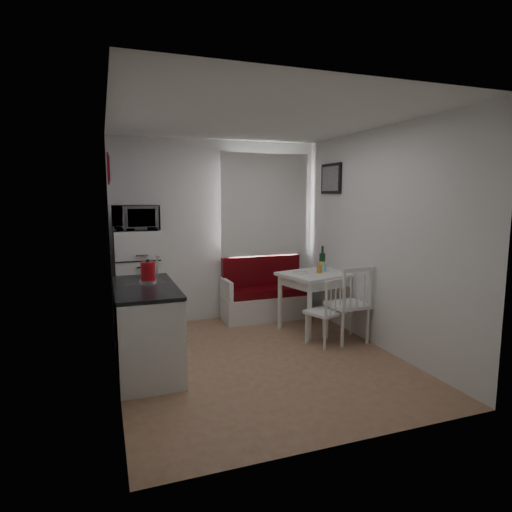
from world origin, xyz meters
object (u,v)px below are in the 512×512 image
(bench, at_px, (265,298))
(dining_table, at_px, (321,279))
(microwave, at_px, (135,218))
(fridge, at_px, (138,283))
(chair_right, at_px, (352,296))
(wine_bottle, at_px, (322,258))
(kitchen_counter, at_px, (146,327))
(chair_left, at_px, (328,305))
(kettle, at_px, (148,271))

(bench, xyz_separation_m, dining_table, (0.53, -0.72, 0.40))
(bench, height_order, microwave, microwave)
(fridge, bearing_deg, bench, 3.44)
(chair_right, xyz_separation_m, wine_bottle, (0.00, 0.77, 0.36))
(kitchen_counter, relative_size, chair_right, 2.54)
(chair_right, bearing_deg, chair_left, 174.66)
(kettle, bearing_deg, chair_right, -4.00)
(kitchen_counter, relative_size, microwave, 2.30)
(kettle, bearing_deg, bench, 34.34)
(kettle, bearing_deg, kitchen_counter, -111.22)
(kitchen_counter, height_order, chair_right, kitchen_counter)
(microwave, relative_size, kettle, 2.36)
(chair_left, height_order, wine_bottle, wine_bottle)
(bench, bearing_deg, fridge, -176.56)
(microwave, bearing_deg, kitchen_counter, -90.94)
(fridge, bearing_deg, dining_table, -14.61)
(dining_table, bearing_deg, chair_left, -125.03)
(chair_right, xyz_separation_m, kettle, (-2.40, 0.17, 0.42))
(bench, relative_size, kettle, 5.24)
(fridge, distance_m, kettle, 1.17)
(microwave, relative_size, wine_bottle, 1.68)
(bench, bearing_deg, dining_table, -53.64)
(fridge, relative_size, kettle, 5.66)
(kitchen_counter, distance_m, bench, 2.29)
(microwave, bearing_deg, chair_left, -30.07)
(bench, height_order, fridge, fridge)
(kitchen_counter, distance_m, kettle, 0.58)
(microwave, height_order, kettle, microwave)
(chair_right, bearing_deg, bench, 110.57)
(microwave, bearing_deg, wine_bottle, -10.83)
(bench, xyz_separation_m, microwave, (-1.83, -0.16, 1.23))
(dining_table, height_order, kettle, kettle)
(fridge, xyz_separation_m, wine_bottle, (2.43, -0.51, 0.27))
(fridge, bearing_deg, kettle, -88.46)
(chair_left, height_order, fridge, fridge)
(dining_table, relative_size, chair_right, 2.30)
(kettle, bearing_deg, dining_table, 12.16)
(chair_right, bearing_deg, kettle, 173.11)
(microwave, bearing_deg, kettle, -88.39)
(bench, relative_size, chair_left, 2.57)
(bench, relative_size, dining_table, 1.07)
(chair_left, bearing_deg, fridge, 128.93)
(chair_right, height_order, wine_bottle, wine_bottle)
(chair_right, height_order, kettle, kettle)
(wine_bottle, bearing_deg, fridge, 168.04)
(chair_right, distance_m, wine_bottle, 0.85)
(fridge, xyz_separation_m, kettle, (0.03, -1.12, 0.33))
(dining_table, relative_size, microwave, 2.09)
(chair_right, xyz_separation_m, microwave, (-2.43, 1.23, 0.94))
(bench, xyz_separation_m, chair_right, (0.60, -1.39, 0.30))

